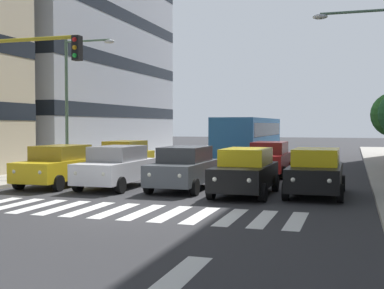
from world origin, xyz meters
TOP-DOWN VIEW (x-y plane):
  - ground_plane at (0.00, 0.00)m, footprint 180.00×180.00m
  - crosswalk_markings at (-0.00, 0.00)m, footprint 10.35×2.80m
  - lane_arrow_0 at (-3.56, 5.50)m, footprint 0.50×2.20m
  - car_0 at (-5.10, -5.16)m, footprint 2.02×4.44m
  - car_1 at (-2.62, -4.52)m, footprint 2.02×4.44m
  - car_2 at (-0.00, -5.25)m, footprint 2.02×4.44m
  - car_3 at (2.84, -4.98)m, footprint 2.02×4.44m
  - car_4 at (5.43, -4.84)m, footprint 2.02×4.44m
  - car_row2_0 at (-2.34, -11.85)m, footprint 2.02×4.44m
  - car_row2_1 at (5.34, -11.05)m, footprint 2.02×4.44m
  - bus_behind_traffic at (-0.00, -18.47)m, footprint 2.78×10.50m
  - street_lamp_left at (-7.23, -5.99)m, footprint 2.93×0.28m
  - street_lamp_right at (7.25, -9.24)m, footprint 2.83×0.28m

SIDE VIEW (x-z plane):
  - ground_plane at x=0.00m, z-range 0.00..0.00m
  - crosswalk_markings at x=0.00m, z-range 0.00..0.01m
  - lane_arrow_0 at x=-3.56m, z-range 0.00..0.01m
  - car_0 at x=-5.10m, z-range 0.03..1.75m
  - car_1 at x=-2.62m, z-range 0.03..1.75m
  - car_2 at x=0.00m, z-range 0.03..1.75m
  - car_3 at x=2.84m, z-range 0.03..1.75m
  - car_4 at x=5.43m, z-range 0.03..1.75m
  - car_row2_0 at x=-2.34m, z-range 0.03..1.75m
  - car_row2_1 at x=5.34m, z-range 0.03..1.75m
  - bus_behind_traffic at x=0.00m, z-range 0.36..3.36m
  - street_lamp_left at x=-7.23m, z-range 0.94..7.69m
  - street_lamp_right at x=7.25m, z-range 0.93..7.77m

